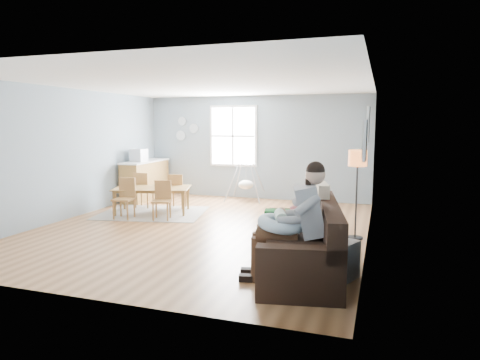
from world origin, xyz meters
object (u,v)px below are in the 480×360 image
(toddler, at_px, (299,210))
(floor_lamp, at_px, (357,166))
(storage_cube, at_px, (337,259))
(baby_swing, at_px, (246,184))
(chair_ne, at_px, (177,189))
(counter, at_px, (146,180))
(father, at_px, (295,217))
(chair_se, at_px, (162,198))
(monitor, at_px, (139,155))
(chair_sw, at_px, (125,196))
(dining_table, at_px, (152,200))
(chair_nw, at_px, (143,188))
(sofa, at_px, (305,247))

(toddler, relative_size, floor_lamp, 0.62)
(storage_cube, distance_m, baby_swing, 5.72)
(chair_ne, xyz_separation_m, counter, (-1.38, 0.93, 0.06))
(father, relative_size, chair_se, 1.88)
(floor_lamp, bearing_deg, counter, 156.99)
(father, relative_size, storage_cube, 2.69)
(toddler, height_order, storage_cube, toddler)
(storage_cube, bearing_deg, monitor, 143.16)
(chair_se, bearing_deg, baby_swing, 69.75)
(father, bearing_deg, counter, 136.65)
(chair_sw, bearing_deg, dining_table, 66.02)
(storage_cube, height_order, baby_swing, baby_swing)
(monitor, bearing_deg, chair_sw, -66.77)
(floor_lamp, relative_size, chair_sw, 1.79)
(chair_nw, xyz_separation_m, baby_swing, (2.00, 1.72, -0.04))
(chair_nw, xyz_separation_m, counter, (-0.58, 1.10, 0.05))
(chair_se, relative_size, monitor, 2.20)
(storage_cube, bearing_deg, chair_sw, 154.57)
(floor_lamp, height_order, dining_table, floor_lamp)
(chair_ne, height_order, baby_swing, baby_swing)
(chair_se, relative_size, chair_nw, 0.95)
(chair_ne, bearing_deg, monitor, 156.38)
(counter, bearing_deg, sofa, -40.66)
(toddler, height_order, chair_se, toddler)
(chair_sw, relative_size, chair_ne, 1.04)
(toddler, bearing_deg, chair_se, 147.91)
(storage_cube, relative_size, monitor, 1.54)
(father, height_order, baby_swing, father)
(chair_sw, xyz_separation_m, counter, (-0.82, 2.19, 0.04))
(father, xyz_separation_m, chair_se, (-3.28, 2.58, -0.36))
(storage_cube, relative_size, counter, 0.30)
(chair_ne, bearing_deg, chair_nw, -168.21)
(storage_cube, height_order, chair_ne, chair_ne)
(chair_ne, bearing_deg, father, -46.38)
(toddler, distance_m, dining_table, 4.52)
(sofa, distance_m, storage_cube, 0.45)
(chair_se, bearing_deg, chair_ne, 101.45)
(father, bearing_deg, chair_nw, 140.79)
(storage_cube, relative_size, dining_table, 0.34)
(chair_sw, bearing_deg, chair_ne, 65.98)
(sofa, distance_m, chair_nw, 5.40)
(sofa, distance_m, counter, 6.54)
(father, distance_m, chair_nw, 5.56)
(storage_cube, bearing_deg, toddler, 151.68)
(father, height_order, chair_nw, father)
(chair_sw, relative_size, chair_nw, 1.01)
(dining_table, distance_m, counter, 1.93)
(sofa, distance_m, chair_ne, 4.89)
(chair_se, height_order, monitor, monitor)
(sofa, distance_m, dining_table, 4.71)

